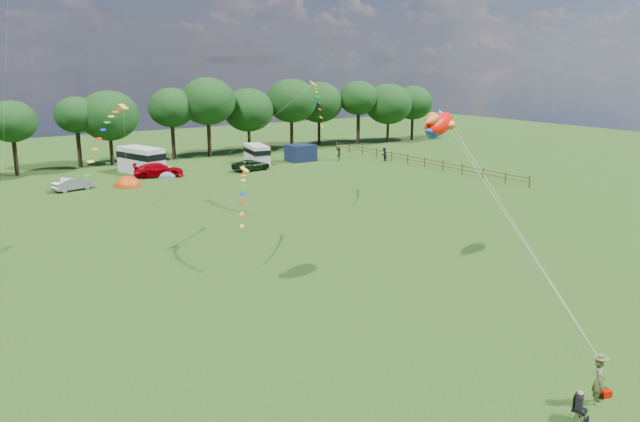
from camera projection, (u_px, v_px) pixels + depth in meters
ground_plane at (412, 323)px, 30.22m from camera, size 180.00×180.00×0.00m
tree_line at (140, 111)px, 75.85m from camera, size 102.98×10.98×10.27m
fence at (416, 160)px, 75.25m from camera, size 0.12×33.12×1.20m
car_b at (73, 184)px, 60.88m from camera, size 3.87×2.18×1.29m
car_c at (159, 170)px, 67.79m from camera, size 5.56×3.78×1.54m
car_d at (251, 165)px, 71.81m from camera, size 4.84×2.65×1.26m
campervan_c at (141, 159)px, 69.95m from camera, size 4.05×6.38×2.90m
campervan_d at (257, 154)px, 75.97m from camera, size 3.05×5.18×2.38m
tent_orange at (128, 186)px, 62.97m from camera, size 2.64×2.89×2.07m
tent_greyblue at (166, 176)px, 68.43m from camera, size 3.00×3.28×2.23m
awning_navy at (301, 153)px, 78.43m from camera, size 3.32×2.70×2.06m
kite_flyer at (599, 381)px, 23.01m from camera, size 0.78×0.70×1.79m
camp_chair at (579, 402)px, 21.96m from camera, size 0.60×0.62×1.16m
kite_bag at (606, 394)px, 23.58m from camera, size 0.44×0.35×0.27m
fish_kite at (437, 124)px, 35.49m from camera, size 3.60×2.26×1.90m
streamer_kite_b at (109, 127)px, 38.21m from camera, size 4.23×4.59×3.77m
streamer_kite_c at (243, 187)px, 39.37m from camera, size 3.14×4.93×2.79m
walker_a at (384, 155)px, 78.17m from camera, size 0.96×0.74×1.75m
walker_b at (339, 154)px, 78.78m from camera, size 1.19×1.09×1.72m
streamer_kite_d at (317, 100)px, 52.17m from camera, size 2.73×5.19×4.32m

